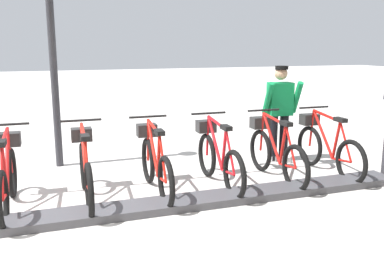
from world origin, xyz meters
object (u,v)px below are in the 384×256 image
(bike_docked_2, at_px, (218,157))
(worker_near_rack, at_px, (280,110))
(bike_docked_4, at_px, (85,169))
(lamp_post, at_px, (50,15))
(bike_docked_1, at_px, (274,151))
(bike_docked_0, at_px, (326,147))
(bike_docked_3, at_px, (155,162))
(bike_docked_5, at_px, (8,176))

(bike_docked_2, xyz_separation_m, worker_near_rack, (0.85, -1.49, 0.48))
(bike_docked_2, relative_size, bike_docked_4, 1.00)
(worker_near_rack, relative_size, lamp_post, 0.44)
(worker_near_rack, bearing_deg, lamp_post, 75.62)
(worker_near_rack, bearing_deg, bike_docked_1, 146.17)
(bike_docked_4, xyz_separation_m, lamp_post, (1.78, 0.29, 2.04))
(worker_near_rack, bearing_deg, bike_docked_0, -156.90)
(bike_docked_4, bearing_deg, worker_near_rack, -75.83)
(bike_docked_0, xyz_separation_m, bike_docked_3, (0.00, 2.78, 0.00))
(bike_docked_1, relative_size, bike_docked_2, 1.00)
(bike_docked_5, bearing_deg, lamp_post, -19.64)
(bike_docked_1, relative_size, bike_docked_4, 1.00)
(bike_docked_5, relative_size, worker_near_rack, 1.04)
(bike_docked_2, distance_m, bike_docked_3, 0.93)
(bike_docked_4, bearing_deg, bike_docked_5, 90.00)
(bike_docked_3, distance_m, bike_docked_4, 0.93)
(bike_docked_5, relative_size, lamp_post, 0.46)
(bike_docked_1, bearing_deg, bike_docked_0, -90.00)
(worker_near_rack, bearing_deg, bike_docked_2, 119.51)
(bike_docked_1, relative_size, worker_near_rack, 1.04)
(bike_docked_3, xyz_separation_m, worker_near_rack, (0.85, -2.42, 0.48))
(lamp_post, bearing_deg, bike_docked_4, -170.67)
(bike_docked_3, relative_size, bike_docked_5, 1.00)
(bike_docked_5, bearing_deg, bike_docked_1, -90.00)
(bike_docked_3, height_order, lamp_post, lamp_post)
(bike_docked_3, height_order, worker_near_rack, worker_near_rack)
(bike_docked_0, height_order, lamp_post, lamp_post)
(bike_docked_0, relative_size, bike_docked_4, 1.00)
(worker_near_rack, bearing_deg, bike_docked_5, 101.18)
(worker_near_rack, bearing_deg, bike_docked_3, 109.25)
(bike_docked_2, xyz_separation_m, lamp_post, (1.78, 2.15, 2.04))
(bike_docked_3, bearing_deg, worker_near_rack, -70.75)
(bike_docked_2, xyz_separation_m, bike_docked_5, (0.00, 2.78, 0.00))
(bike_docked_2, height_order, bike_docked_3, same)
(bike_docked_0, distance_m, bike_docked_5, 4.64)
(bike_docked_0, xyz_separation_m, bike_docked_2, (0.00, 1.85, 0.00))
(bike_docked_1, distance_m, bike_docked_5, 3.71)
(bike_docked_4, bearing_deg, bike_docked_0, -90.00)
(bike_docked_1, bearing_deg, bike_docked_3, 90.00)
(bike_docked_5, bearing_deg, bike_docked_2, -90.00)
(bike_docked_3, xyz_separation_m, bike_docked_4, (0.00, 0.93, 0.00))
(bike_docked_1, xyz_separation_m, bike_docked_3, (0.00, 1.85, 0.00))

